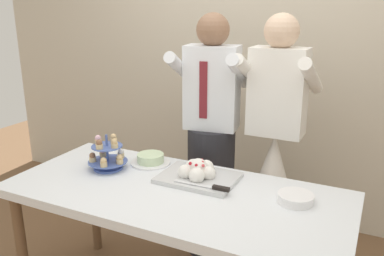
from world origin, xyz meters
name	(u,v)px	position (x,y,z in m)	size (l,w,h in m)	color
rear_wall	(260,39)	(0.00, 1.42, 1.45)	(5.20, 0.10, 2.90)	beige
dessert_table	(174,202)	(0.00, 0.00, 0.70)	(1.80, 0.80, 0.78)	silver
cupcake_stand	(108,155)	(-0.49, 0.08, 0.86)	(0.23, 0.23, 0.21)	#4C66B2
main_cake_tray	(198,173)	(0.06, 0.17, 0.81)	(0.44, 0.31, 0.12)	silver
plate_stack	(295,198)	(0.60, 0.14, 0.80)	(0.18, 0.18, 0.04)	white
round_cake	(151,159)	(-0.30, 0.26, 0.80)	(0.24, 0.24, 0.06)	white
person_groom	(211,152)	(-0.08, 0.67, 0.75)	(0.52, 0.54, 1.66)	#232328
person_bride	(272,183)	(0.34, 0.72, 0.58)	(0.56, 0.56, 1.66)	white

